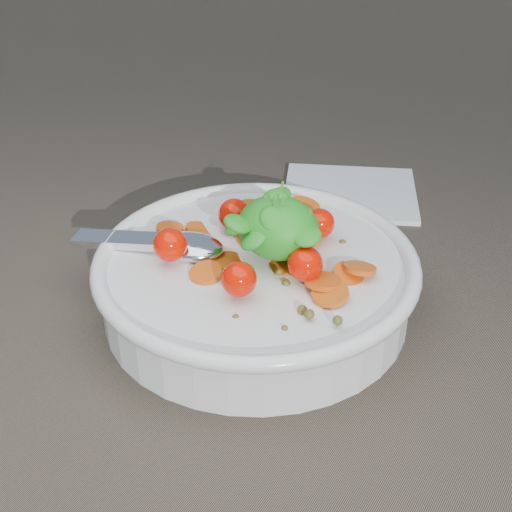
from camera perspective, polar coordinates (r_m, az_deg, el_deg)
The scene contains 3 objects.
ground at distance 0.61m, azimuth -0.67°, elevation -4.76°, with size 6.00×6.00×0.00m, color brown.
bowl at distance 0.60m, azimuth 0.02°, elevation -1.82°, with size 0.29×0.27×0.11m.
napkin at distance 0.80m, azimuth 7.54°, elevation 5.05°, with size 0.14×0.13×0.01m, color white.
Camera 1 is at (0.26, -0.41, 0.37)m, focal length 50.00 mm.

